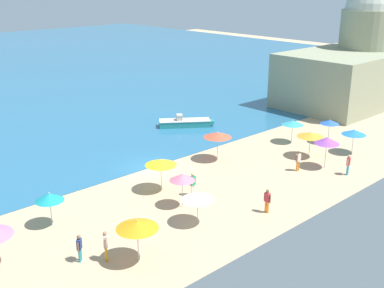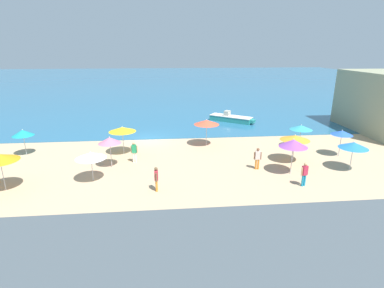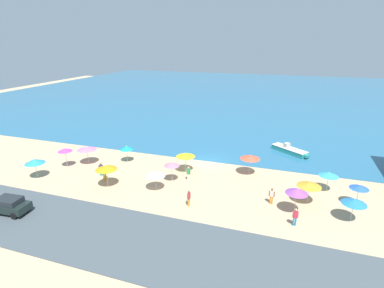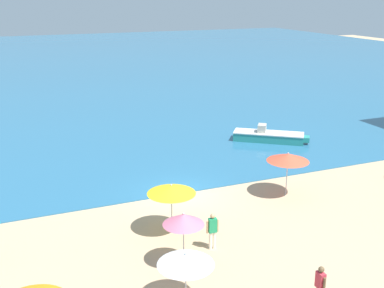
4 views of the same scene
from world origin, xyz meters
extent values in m
plane|color=tan|center=(0.00, 0.00, 0.00)|extent=(160.00, 160.00, 0.00)
cube|color=#28648A|center=(0.00, 55.00, 0.03)|extent=(150.00, 110.00, 0.05)
cube|color=#434C53|center=(0.00, -18.00, 0.03)|extent=(80.00, 8.00, 0.06)
cylinder|color=#B2B2B7|center=(-1.96, -4.07, 1.03)|extent=(0.05, 0.05, 2.07)
cone|color=yellow|center=(-1.96, -4.07, 2.22)|extent=(2.30, 2.30, 0.39)
sphere|color=silver|center=(-1.96, -4.07, 2.44)|extent=(0.08, 0.08, 0.08)
cylinder|color=#B2B2B7|center=(-3.41, -9.50, 0.86)|extent=(0.05, 0.05, 1.72)
cone|color=white|center=(-3.41, -9.50, 1.88)|extent=(2.09, 2.09, 0.41)
sphere|color=silver|center=(-3.41, -9.50, 2.11)|extent=(0.08, 0.08, 0.08)
cylinder|color=#B2B2B7|center=(15.55, -9.32, 0.89)|extent=(0.05, 0.05, 1.79)
cone|color=blue|center=(15.55, -9.32, 1.96)|extent=(2.11, 2.11, 0.45)
sphere|color=silver|center=(15.55, -9.32, 2.22)|extent=(0.08, 0.08, 0.08)
cylinder|color=#B2B2B7|center=(-8.76, -10.48, 1.05)|extent=(0.05, 0.05, 2.11)
cylinder|color=#B2B2B7|center=(5.53, -2.42, 1.05)|extent=(0.05, 0.05, 2.10)
cone|color=#F15236|center=(5.53, -2.42, 2.27)|extent=(2.36, 2.36, 0.43)
sphere|color=silver|center=(5.53, -2.42, 2.51)|extent=(0.08, 0.08, 0.08)
cylinder|color=#B2B2B7|center=(13.97, -3.93, 0.90)|extent=(0.05, 0.05, 1.81)
cone|color=teal|center=(13.97, -3.93, 1.96)|extent=(2.02, 2.02, 0.40)
sphere|color=silver|center=(13.97, -3.93, 2.19)|extent=(0.08, 0.08, 0.08)
cylinder|color=#B2B2B7|center=(-10.34, -3.52, 0.89)|extent=(0.05, 0.05, 1.77)
cone|color=teal|center=(-10.34, -3.52, 1.98)|extent=(1.77, 1.77, 0.51)
sphere|color=silver|center=(-10.34, -3.52, 2.26)|extent=(0.08, 0.08, 0.08)
cylinder|color=#B2B2B7|center=(11.92, -7.30, 0.95)|extent=(0.05, 0.05, 1.90)
cone|color=orange|center=(11.92, -7.30, 2.05)|extent=(2.33, 2.33, 0.39)
sphere|color=silver|center=(11.92, -7.30, 2.27)|extent=(0.08, 0.08, 0.08)
cylinder|color=#B2B2B7|center=(10.76, -9.63, 1.07)|extent=(0.05, 0.05, 2.14)
cone|color=purple|center=(10.76, -9.63, 2.36)|extent=(2.02, 2.02, 0.54)
sphere|color=silver|center=(10.76, -9.63, 2.66)|extent=(0.08, 0.08, 0.08)
cylinder|color=#B2B2B7|center=(-2.53, -7.05, 0.99)|extent=(0.05, 0.05, 1.98)
cone|color=pink|center=(-2.53, -7.05, 2.16)|extent=(1.73, 1.73, 0.47)
sphere|color=silver|center=(-2.53, -7.05, 2.43)|extent=(0.08, 0.08, 0.08)
cylinder|color=#B2B2B7|center=(16.42, -6.32, 0.96)|extent=(0.05, 0.05, 1.93)
cone|color=blue|center=(16.42, -6.32, 2.06)|extent=(1.75, 1.75, 0.36)
sphere|color=silver|center=(16.42, -6.32, 2.27)|extent=(0.08, 0.08, 0.08)
cylinder|color=white|center=(-0.92, -6.23, 0.42)|extent=(0.14, 0.14, 0.83)
cylinder|color=white|center=(-0.74, -6.25, 0.42)|extent=(0.14, 0.14, 0.83)
cube|color=#22935A|center=(-0.83, -6.24, 1.17)|extent=(0.38, 0.26, 0.66)
sphere|color=tan|center=(-0.83, -6.24, 1.63)|extent=(0.22, 0.22, 0.22)
cylinder|color=tan|center=(-1.07, -6.22, 1.12)|extent=(0.09, 0.09, 0.59)
cylinder|color=tan|center=(-0.59, -6.27, 1.12)|extent=(0.09, 0.09, 0.59)
cylinder|color=orange|center=(1.02, -11.57, 0.39)|extent=(0.14, 0.14, 0.79)
cylinder|color=orange|center=(1.02, -11.39, 0.39)|extent=(0.14, 0.14, 0.79)
cube|color=#C2313E|center=(1.02, -11.48, 1.10)|extent=(0.22, 0.36, 0.62)
sphere|color=brown|center=(1.02, -11.48, 1.54)|extent=(0.22, 0.22, 0.22)
cylinder|color=brown|center=(1.02, -11.72, 1.05)|extent=(0.09, 0.09, 0.56)
cylinder|color=brown|center=(1.03, -11.24, 1.05)|extent=(0.09, 0.09, 0.56)
cylinder|color=teal|center=(10.70, -11.71, 0.40)|extent=(0.14, 0.14, 0.81)
cylinder|color=teal|center=(10.87, -11.65, 0.40)|extent=(0.14, 0.14, 0.81)
cube|color=#BA2842|center=(10.79, -11.68, 1.12)|extent=(0.41, 0.31, 0.64)
sphere|color=tan|center=(10.79, -11.68, 1.57)|extent=(0.22, 0.22, 0.22)
cylinder|color=tan|center=(10.56, -11.75, 1.07)|extent=(0.09, 0.09, 0.57)
cylinder|color=tan|center=(11.02, -11.61, 1.07)|extent=(0.09, 0.09, 0.57)
cylinder|color=orange|center=(8.48, -8.52, 0.41)|extent=(0.14, 0.14, 0.81)
cylinder|color=orange|center=(8.66, -8.54, 0.41)|extent=(0.14, 0.14, 0.81)
cube|color=beige|center=(8.57, -8.53, 1.13)|extent=(0.38, 0.26, 0.64)
sphere|color=brown|center=(8.57, -8.53, 1.59)|extent=(0.22, 0.22, 0.22)
cylinder|color=brown|center=(8.33, -8.50, 1.08)|extent=(0.09, 0.09, 0.58)
cylinder|color=brown|center=(8.81, -8.56, 1.08)|extent=(0.09, 0.09, 0.58)
cube|color=teal|center=(9.90, 6.70, 0.36)|extent=(5.10, 4.25, 0.63)
cube|color=teal|center=(12.20, 5.03, 0.43)|extent=(0.83, 0.90, 0.38)
cube|color=silver|center=(9.90, 6.70, 0.72)|extent=(5.15, 4.32, 0.08)
cube|color=#B2AD9E|center=(9.48, 7.01, 1.01)|extent=(0.99, 1.04, 0.67)
camera|label=1|loc=(-22.03, -29.30, 14.76)|focal=45.00mm
camera|label=2|loc=(1.65, -29.14, 8.84)|focal=28.00mm
camera|label=3|loc=(9.41, -35.60, 15.27)|focal=28.00mm
camera|label=4|loc=(-9.01, -23.57, 11.03)|focal=45.00mm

